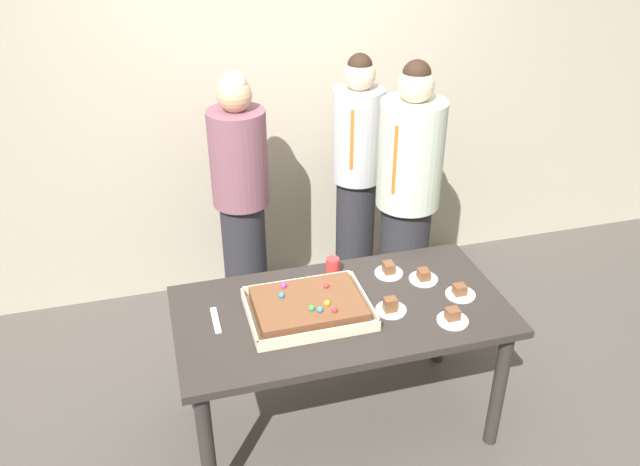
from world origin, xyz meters
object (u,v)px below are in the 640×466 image
object	(u,v)px
plated_slice_center_front	(391,307)
plated_slice_far_right	(423,277)
plated_slice_near_right	(452,318)
person_striped_tie_right	(242,204)
person_serving_front	(356,180)
person_green_shirt_behind	(407,203)
plated_slice_far_left	(389,271)
drink_cup_nearest	(333,267)
party_table	(341,324)
plated_slice_near_left	(460,292)
cake_server_utensil	(216,320)
sheet_cake	(308,307)

from	to	relation	value
plated_slice_center_front	plated_slice_far_right	bearing A→B (deg)	38.47
plated_slice_near_right	person_striped_tie_right	distance (m)	1.51
person_serving_front	person_green_shirt_behind	size ratio (longest dim) A/B	0.97
plated_slice_far_left	drink_cup_nearest	bearing A→B (deg)	166.32
plated_slice_far_right	person_serving_front	world-z (taller)	person_serving_front
party_table	plated_slice_center_front	size ratio (longest dim) A/B	10.82
plated_slice_near_left	drink_cup_nearest	bearing A→B (deg)	148.04
plated_slice_near_right	cake_server_utensil	bearing A→B (deg)	164.38
plated_slice_far_right	plated_slice_center_front	distance (m)	0.34
plated_slice_far_right	party_table	bearing A→B (deg)	-166.26
plated_slice_center_front	person_green_shirt_behind	size ratio (longest dim) A/B	0.09
sheet_cake	plated_slice_near_right	world-z (taller)	sheet_cake
plated_slice_far_right	plated_slice_center_front	size ratio (longest dim) A/B	1.00
plated_slice_center_front	plated_slice_far_left	bearing A→B (deg)	70.76
drink_cup_nearest	person_striped_tie_right	world-z (taller)	person_striped_tie_right
person_serving_front	person_striped_tie_right	distance (m)	0.77
party_table	person_striped_tie_right	distance (m)	1.11
plated_slice_near_left	drink_cup_nearest	distance (m)	0.66
party_table	plated_slice_far_left	distance (m)	0.42
plated_slice_near_right	person_green_shirt_behind	xyz separation A→B (m)	(0.15, 0.96, 0.11)
plated_slice_near_right	person_striped_tie_right	world-z (taller)	person_striped_tie_right
sheet_cake	cake_server_utensil	bearing A→B (deg)	171.78
drink_cup_nearest	person_striped_tie_right	bearing A→B (deg)	114.93
plated_slice_near_left	plated_slice_far_left	distance (m)	0.39
plated_slice_near_right	cake_server_utensil	size ratio (longest dim) A/B	0.75
sheet_cake	cake_server_utensil	size ratio (longest dim) A/B	2.90
plated_slice_far_left	cake_server_utensil	xyz separation A→B (m)	(-0.94, -0.16, -0.02)
plated_slice_near_right	person_green_shirt_behind	size ratio (longest dim) A/B	0.09
plated_slice_far_right	plated_slice_near_left	bearing A→B (deg)	-55.35
plated_slice_near_right	cake_server_utensil	xyz separation A→B (m)	(-1.08, 0.30, -0.02)
plated_slice_center_front	person_green_shirt_behind	distance (m)	0.91
plated_slice_far_left	person_serving_front	size ratio (longest dim) A/B	0.09
plated_slice_far_right	plated_slice_center_front	bearing A→B (deg)	-141.53
plated_slice_near_left	plated_slice_center_front	distance (m)	0.39
sheet_cake	plated_slice_far_left	xyz separation A→B (m)	(0.50, 0.22, -0.02)
plated_slice_near_right	drink_cup_nearest	size ratio (longest dim) A/B	1.50
plated_slice_near_right	plated_slice_far_right	world-z (taller)	same
plated_slice_near_right	person_serving_front	distance (m)	1.39
sheet_cake	plated_slice_center_front	bearing A→B (deg)	-12.98
person_striped_tie_right	plated_slice_far_left	bearing A→B (deg)	30.07
drink_cup_nearest	person_striped_tie_right	distance (m)	0.83
party_table	person_serving_front	size ratio (longest dim) A/B	0.95
person_serving_front	party_table	bearing A→B (deg)	6.88
sheet_cake	person_green_shirt_behind	world-z (taller)	person_green_shirt_behind
plated_slice_far_right	drink_cup_nearest	distance (m)	0.48
plated_slice_near_left	person_striped_tie_right	xyz separation A→B (m)	(-0.91, 1.11, 0.08)
plated_slice_far_right	plated_slice_center_front	world-z (taller)	plated_slice_center_front
person_green_shirt_behind	person_striped_tie_right	size ratio (longest dim) A/B	1.05
person_green_shirt_behind	plated_slice_center_front	bearing A→B (deg)	21.12
plated_slice_near_left	person_striped_tie_right	size ratio (longest dim) A/B	0.09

